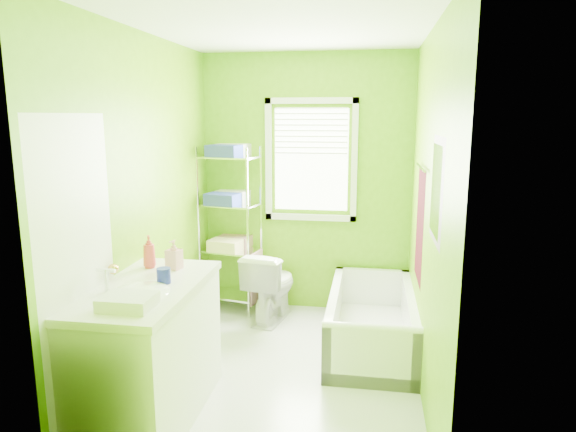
% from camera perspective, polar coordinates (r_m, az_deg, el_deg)
% --- Properties ---
extents(ground, '(2.90, 2.90, 0.00)m').
position_cam_1_polar(ground, '(4.22, -0.71, -16.97)').
color(ground, silver).
rests_on(ground, ground).
extents(room_envelope, '(2.14, 2.94, 2.62)m').
position_cam_1_polar(room_envelope, '(3.75, -0.76, 4.37)').
color(room_envelope, '#5F9C07').
rests_on(room_envelope, ground).
extents(window, '(0.92, 0.05, 1.22)m').
position_cam_1_polar(window, '(5.14, 2.58, 6.93)').
color(window, white).
rests_on(window, ground).
extents(door, '(0.09, 0.80, 2.00)m').
position_cam_1_polar(door, '(3.31, -22.08, -7.07)').
color(door, white).
rests_on(door, ground).
extents(right_wall_decor, '(0.04, 1.48, 1.17)m').
position_cam_1_polar(right_wall_decor, '(3.73, 15.05, 0.43)').
color(right_wall_decor, '#40070F').
rests_on(right_wall_decor, ground).
extents(bathtub, '(0.72, 1.55, 0.50)m').
position_cam_1_polar(bathtub, '(4.63, 9.20, -12.27)').
color(bathtub, white).
rests_on(bathtub, ground).
extents(toilet, '(0.51, 0.75, 0.70)m').
position_cam_1_polar(toilet, '(5.08, -1.89, -7.68)').
color(toilet, white).
rests_on(toilet, ground).
extents(vanity, '(0.63, 1.23, 1.16)m').
position_cam_1_polar(vanity, '(3.57, -15.20, -14.07)').
color(vanity, white).
rests_on(vanity, ground).
extents(wire_shelf_unit, '(0.62, 0.51, 1.71)m').
position_cam_1_polar(wire_shelf_unit, '(5.21, -6.36, 0.63)').
color(wire_shelf_unit, silver).
rests_on(wire_shelf_unit, ground).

